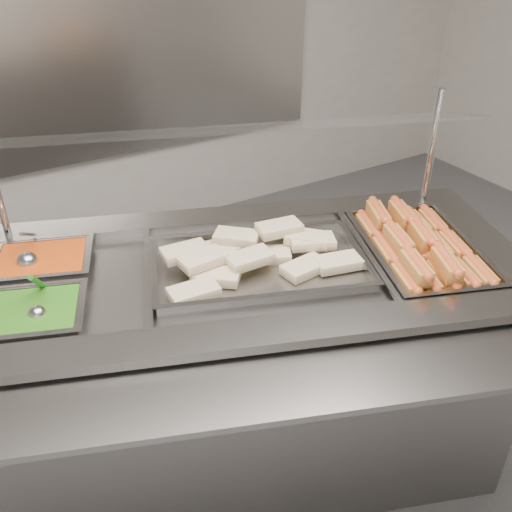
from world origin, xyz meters
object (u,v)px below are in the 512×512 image
steam_counter (243,366)px  sneeze_guard (229,133)px  ladle (28,260)px  pan_hotdogs (419,256)px  pan_wraps (259,268)px  serving_spoon (38,308)px

steam_counter → sneeze_guard: (0.08, 0.22, 0.86)m
steam_counter → sneeze_guard: 0.89m
steam_counter → ladle: size_ratio=10.90×
steam_counter → pan_hotdogs: pan_hotdogs is taller
steam_counter → pan_hotdogs: size_ratio=3.24×
pan_wraps → serving_spoon: size_ratio=4.69×
sneeze_guard → ladle: sneeze_guard is taller
pan_wraps → serving_spoon: 0.73m
ladle → serving_spoon: (-0.03, -0.30, 0.00)m
pan_wraps → ladle: bearing=149.6°
sneeze_guard → serving_spoon: size_ratio=9.94×
ladle → pan_wraps: bearing=-30.4°
steam_counter → serving_spoon: bearing=173.3°
sneeze_guard → pan_hotdogs: sneeze_guard is taller
sneeze_guard → pan_wraps: bearing=-95.1°
sneeze_guard → serving_spoon: bearing=-169.5°
pan_wraps → serving_spoon: (-0.72, 0.10, 0.04)m
steam_counter → serving_spoon: serving_spoon is taller
pan_hotdogs → serving_spoon: bearing=166.5°
pan_hotdogs → pan_wraps: same height
pan_hotdogs → serving_spoon: (-1.28, 0.31, 0.05)m
steam_counter → ladle: (-0.63, 0.38, 0.48)m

